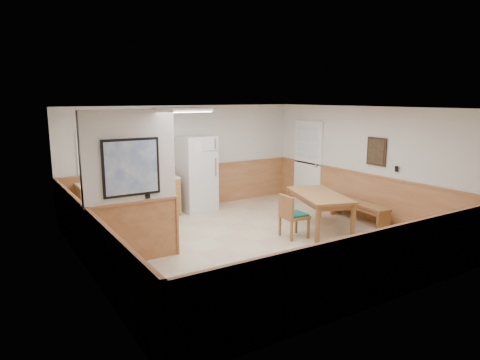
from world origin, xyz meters
TOP-DOWN VIEW (x-y plane):
  - ground at (0.00, 0.00)m, footprint 6.00×6.00m
  - ceiling at (0.00, 0.00)m, footprint 6.00×6.00m
  - back_wall at (0.00, 3.00)m, footprint 6.00×0.02m
  - right_wall at (3.00, 0.00)m, footprint 0.02×6.00m
  - left_wall at (-3.00, 0.00)m, footprint 0.02×6.00m
  - wainscot_back at (0.00, 2.98)m, footprint 6.00×0.04m
  - wainscot_right at (2.98, 0.00)m, footprint 0.04×6.00m
  - wainscot_left at (-2.98, 0.00)m, footprint 0.04×6.00m
  - partition_wall at (-2.25, 0.19)m, footprint 1.50×0.20m
  - kitchen_counter at (-1.21, 2.68)m, footprint 2.20×0.61m
  - exterior_door at (2.96, 1.90)m, footprint 0.07×1.02m
  - kitchen_window at (-2.10, 2.98)m, footprint 0.80×0.04m
  - wall_painting at (2.97, -0.30)m, footprint 0.04×0.50m
  - fluorescent_fixture at (-0.80, 1.30)m, footprint 1.20×0.30m
  - refrigerator at (0.14, 2.63)m, footprint 0.82×0.74m
  - dining_table at (1.57, -0.10)m, footprint 1.34×1.87m
  - dining_bench at (2.66, -0.18)m, footprint 0.49×1.59m
  - dining_chair at (0.72, -0.22)m, footprint 0.66×0.48m
  - fire_extinguisher at (-0.58, 2.72)m, footprint 0.11×0.11m
  - soap_bottle at (-2.31, 2.70)m, footprint 0.06×0.06m

SIDE VIEW (x-z plane):
  - ground at x=0.00m, z-range 0.00..0.00m
  - dining_bench at x=2.66m, z-range 0.12..0.57m
  - kitchen_counter at x=-1.21m, z-range -0.04..0.96m
  - dining_chair at x=0.72m, z-range 0.07..0.92m
  - wainscot_back at x=0.00m, z-range 0.00..1.00m
  - wainscot_right at x=2.98m, z-range 0.00..1.00m
  - wainscot_left at x=-2.98m, z-range 0.00..1.00m
  - dining_table at x=1.57m, z-range 0.28..1.03m
  - refrigerator at x=0.14m, z-range 0.00..1.80m
  - soap_bottle at x=-2.31m, z-range 0.90..1.09m
  - exterior_door at x=2.96m, z-range -0.02..2.13m
  - fire_extinguisher at x=-0.58m, z-range 0.87..1.30m
  - partition_wall at x=-2.25m, z-range -0.02..2.48m
  - back_wall at x=0.00m, z-range 0.00..2.50m
  - right_wall at x=3.00m, z-range 0.00..2.50m
  - left_wall at x=-3.00m, z-range 0.00..2.50m
  - kitchen_window at x=-2.10m, z-range 1.05..2.05m
  - wall_painting at x=2.97m, z-range 1.25..1.85m
  - fluorescent_fixture at x=-0.80m, z-range 2.40..2.49m
  - ceiling at x=0.00m, z-range 2.49..2.51m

